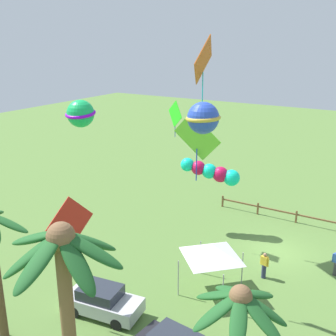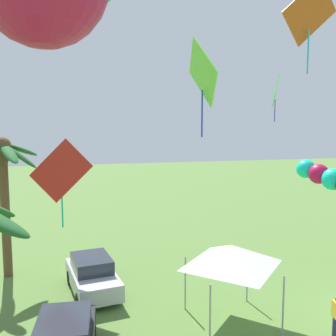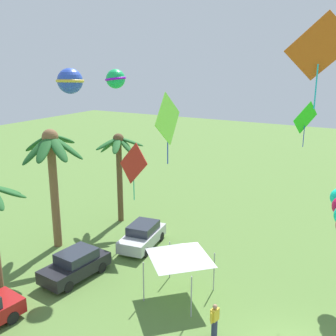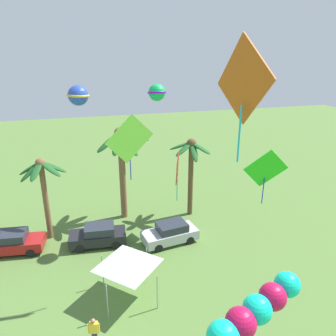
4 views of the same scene
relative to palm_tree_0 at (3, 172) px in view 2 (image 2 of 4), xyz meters
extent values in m
cylinder|color=brown|center=(-0.01, 0.00, -1.84)|extent=(0.41, 0.41, 6.15)
ellipsoid|color=#236028|center=(0.75, 0.07, 0.80)|extent=(1.69, 0.67, 1.26)
ellipsoid|color=#236028|center=(-0.75, -0.38, 0.93)|extent=(1.82, 1.28, 1.01)
ellipsoid|color=#236028|center=(-0.05, -0.72, 0.75)|extent=(0.63, 1.63, 1.35)
ellipsoid|color=#236028|center=(0.51, -0.70, 1.01)|extent=(1.50, 1.78, 0.87)
sphere|color=brown|center=(-0.01, 0.00, 1.23)|extent=(0.78, 0.78, 0.78)
cube|color=#BCBCC1|center=(-2.84, -3.75, -4.31)|extent=(4.10, 2.23, 0.70)
cube|color=#282D38|center=(-2.69, -3.73, -3.68)|extent=(2.22, 1.76, 0.56)
cylinder|color=black|center=(-3.93, -4.69, -4.61)|extent=(0.62, 0.26, 0.60)
cylinder|color=black|center=(-4.15, -3.14, -4.61)|extent=(0.62, 0.26, 0.60)
cylinder|color=black|center=(-1.53, -4.35, -4.61)|extent=(0.62, 0.26, 0.60)
cylinder|color=black|center=(-1.75, -2.80, -4.61)|extent=(0.62, 0.26, 0.60)
cube|color=#282D38|center=(-7.66, -2.65, -3.68)|extent=(2.16, 1.68, 0.56)
cylinder|color=black|center=(-6.69, -3.53, -4.61)|extent=(0.61, 0.24, 0.60)
cylinder|color=#2D3351|center=(-8.62, -11.19, -4.49)|extent=(0.26, 0.26, 0.84)
cylinder|color=yellow|center=(-8.40, -11.23, -3.85)|extent=(0.09, 0.09, 0.52)
cylinder|color=#9E9EA3|center=(-7.85, -9.70, -3.86)|extent=(0.06, 0.06, 2.10)
cylinder|color=#9E9EA3|center=(-5.25, -9.70, -3.86)|extent=(0.06, 0.06, 2.10)
cylinder|color=#9E9EA3|center=(-7.85, -7.10, -3.86)|extent=(0.06, 0.06, 2.10)
cylinder|color=#9E9EA3|center=(-5.25, -7.10, -3.86)|extent=(0.06, 0.06, 2.10)
pyramid|color=white|center=(-6.55, -8.40, -2.44)|extent=(2.86, 2.86, 0.75)
cube|color=red|center=(-1.97, -2.58, 0.22)|extent=(0.82, 2.65, 2.74)
cylinder|color=#0DB284|center=(-1.97, -2.58, -1.34)|extent=(0.06, 0.06, 1.79)
cube|color=#79E939|center=(-6.04, -7.42, 3.94)|extent=(2.48, 0.55, 2.42)
cylinder|color=#1836B5|center=(-6.04, -7.42, 2.53)|extent=(0.05, 0.05, 1.61)
sphere|color=#17B759|center=(-3.35, -2.44, 5.55)|extent=(1.11, 1.11, 1.11)
torus|color=#900BE3|center=(-3.35, -2.44, 5.55)|extent=(1.27, 1.28, 0.28)
sphere|color=#10E7BD|center=(-2.98, -15.31, -0.47)|extent=(1.06, 1.06, 1.06)
sphere|color=#CA1146|center=(-2.24, -15.07, -0.29)|extent=(1.01, 1.01, 1.01)
sphere|color=#10E7BD|center=(-1.49, -14.84, -0.11)|extent=(0.97, 0.97, 0.97)
cube|color=#C85516|center=(-3.22, -13.48, 7.18)|extent=(0.62, 3.03, 2.97)
cylinder|color=#20B9D4|center=(-3.22, -13.48, 5.44)|extent=(0.07, 0.07, 1.98)
cube|color=#27DB1B|center=(-1.64, -12.84, 3.82)|extent=(1.46, 0.86, 1.64)
cylinder|color=#0B19C0|center=(-1.64, -12.84, 2.87)|extent=(0.04, 0.04, 1.09)
camera|label=1|loc=(-14.95, 9.87, 8.45)|focal=44.60mm
camera|label=2|loc=(-18.30, -2.96, 2.10)|focal=39.89mm
camera|label=3|loc=(-22.55, -16.82, 6.63)|focal=43.24mm
camera|label=4|loc=(-8.49, -23.22, 8.15)|focal=34.94mm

